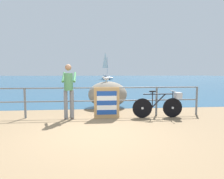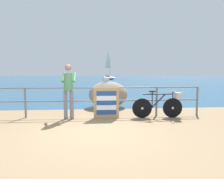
% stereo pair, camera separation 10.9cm
% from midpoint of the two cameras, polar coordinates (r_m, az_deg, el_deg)
% --- Properties ---
extents(ground_plane, '(120.00, 120.00, 0.10)m').
position_cam_midpoint_polar(ground_plane, '(24.74, -4.77, 1.46)').
color(ground_plane, '#846B4C').
extents(sea_surface, '(120.00, 90.00, 0.01)m').
position_cam_midpoint_polar(sea_surface, '(52.80, -4.66, 3.44)').
color(sea_surface, navy).
rests_on(sea_surface, ground_plane).
extents(promenade_railing, '(7.55, 0.07, 1.02)m').
position_cam_midpoint_polar(promenade_railing, '(6.49, -5.38, -2.64)').
color(promenade_railing, slate).
rests_on(promenade_railing, ground_plane).
extents(bicycle, '(1.70, 0.48, 0.92)m').
position_cam_midpoint_polar(bicycle, '(6.56, 15.31, -4.27)').
color(bicycle, black).
rests_on(bicycle, ground_plane).
extents(person_at_railing, '(0.46, 0.64, 1.78)m').
position_cam_midpoint_polar(person_at_railing, '(6.24, -12.55, 0.20)').
color(person_at_railing, slate).
rests_on(person_at_railing, ground_plane).
extents(folded_deckchair_stack, '(0.84, 0.10, 1.04)m').
position_cam_midpoint_polar(folded_deckchair_stack, '(6.27, -1.22, -4.00)').
color(folded_deckchair_stack, tan).
rests_on(folded_deckchair_stack, ground_plane).
extents(breakwater_boulder_main, '(1.69, 1.36, 1.14)m').
position_cam_midpoint_polar(breakwater_boulder_main, '(8.23, -0.79, -1.49)').
color(breakwater_boulder_main, gray).
rests_on(breakwater_boulder_main, ground).
extents(seagull, '(0.34, 0.19, 0.23)m').
position_cam_midpoint_polar(seagull, '(8.13, -1.26, 3.42)').
color(seagull, gold).
rests_on(seagull, breakwater_boulder_main).
extents(sailboat, '(3.41, 4.43, 6.16)m').
position_cam_midpoint_polar(sailboat, '(41.82, -0.82, 4.00)').
color(sailboat, white).
rests_on(sailboat, sea_surface).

